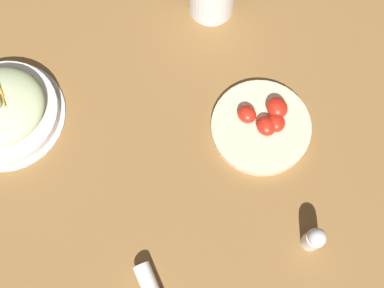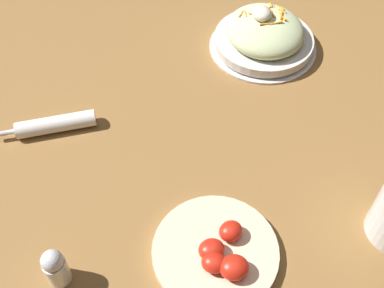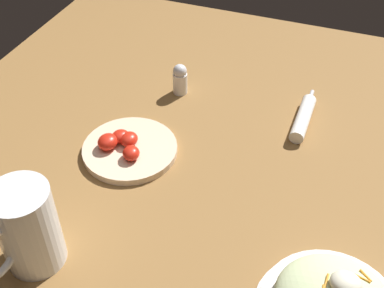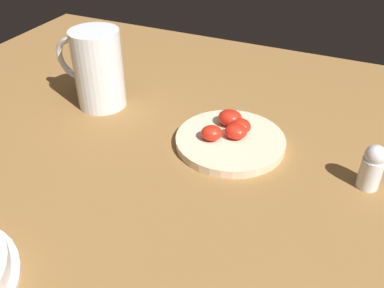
{
  "view_description": "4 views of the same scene",
  "coord_description": "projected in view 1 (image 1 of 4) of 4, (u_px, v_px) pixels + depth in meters",
  "views": [
    {
      "loc": [
        -0.03,
        -0.29,
        0.95
      ],
      "look_at": [
        0.09,
        -0.03,
        0.08
      ],
      "focal_mm": 47.62,
      "sensor_mm": 36.0,
      "label": 1
    },
    {
      "loc": [
        0.55,
        -0.14,
        0.69
      ],
      "look_at": [
        0.05,
        -0.02,
        0.05
      ],
      "focal_mm": 44.81,
      "sensor_mm": 36.0,
      "label": 2
    },
    {
      "loc": [
        -0.16,
        0.65,
        0.71
      ],
      "look_at": [
        0.09,
        -0.01,
        0.09
      ],
      "focal_mm": 46.63,
      "sensor_mm": 36.0,
      "label": 3
    },
    {
      "loc": [
        -0.37,
        -0.23,
        0.44
      ],
      "look_at": [
        0.09,
        -0.02,
        0.09
      ],
      "focal_mm": 39.85,
      "sensor_mm": 36.0,
      "label": 4
    }
  ],
  "objects": [
    {
      "name": "salad_plate",
      "position": [
        1.0,
        110.0,
        0.99
      ],
      "size": [
        0.24,
        0.24,
        0.1
      ],
      "color": "silver",
      "rests_on": "ground_plane"
    },
    {
      "name": "tomato_plate",
      "position": [
        262.0,
        125.0,
        1.0
      ],
      "size": [
        0.2,
        0.2,
        0.04
      ],
      "color": "beige",
      "rests_on": "ground_plane"
    },
    {
      "name": "ground_plane",
      "position": [
        146.0,
        162.0,
        0.99
      ],
      "size": [
        1.43,
        1.43,
        0.0
      ],
      "primitive_type": "plane",
      "color": "olive"
    },
    {
      "name": "salt_shaker",
      "position": [
        314.0,
        239.0,
        0.91
      ],
      "size": [
        0.03,
        0.03,
        0.08
      ],
      "color": "white",
      "rests_on": "ground_plane"
    }
  ]
}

